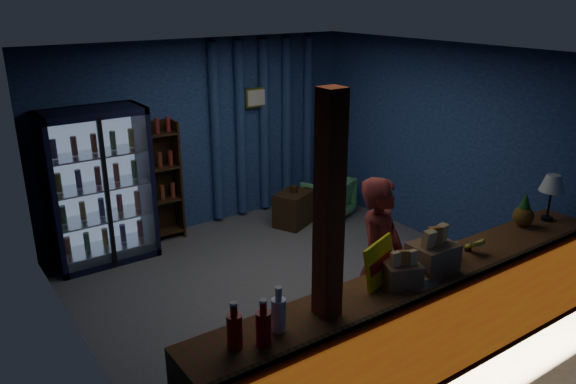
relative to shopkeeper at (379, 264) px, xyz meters
name	(u,v)px	position (x,y,z in m)	size (l,w,h in m)	color
ground	(293,283)	(0.01, 1.37, -0.82)	(4.60, 4.60, 0.00)	#515154
room_walls	(293,152)	(0.01, 1.37, 0.74)	(4.60, 4.60, 4.60)	navy
counter	(421,323)	(0.01, -0.54, -0.35)	(4.40, 0.57, 0.99)	brown
support_post	(328,270)	(-1.04, -0.53, 0.48)	(0.16, 0.16, 2.60)	maroon
beverage_cooler	(97,187)	(-1.54, 3.29, 0.11)	(1.20, 0.62, 1.90)	black
bottle_shelf	(160,182)	(-0.69, 3.43, -0.03)	(0.50, 0.28, 1.60)	#352511
curtain_folds	(264,127)	(1.01, 3.51, 0.48)	(1.74, 0.14, 2.50)	navy
framed_picture	(257,98)	(0.86, 3.47, 0.93)	(0.36, 0.04, 0.28)	gold
shopkeeper	(379,264)	(0.00, 0.00, 0.00)	(0.60, 0.39, 1.65)	maroon
green_chair	(328,198)	(1.63, 2.75, -0.53)	(0.62, 0.64, 0.58)	#55AB67
side_table	(294,208)	(1.01, 2.77, -0.58)	(0.65, 0.58, 0.59)	#352511
yellow_sign	(380,262)	(-0.41, -0.41, 0.30)	(0.44, 0.23, 0.35)	yellow
soda_bottles	(259,323)	(-1.63, -0.54, 0.26)	(0.45, 0.18, 0.34)	#A90F0B
snack_box_left	(433,255)	(0.10, -0.51, 0.26)	(0.38, 0.32, 0.39)	#9C724B
snack_box_centre	(402,272)	(-0.29, -0.54, 0.23)	(0.35, 0.32, 0.30)	#9C724B
pastry_tray	(414,278)	(-0.16, -0.56, 0.15)	(0.40, 0.40, 0.07)	silver
banana_bunches	(459,246)	(0.54, -0.44, 0.20)	(0.46, 0.28, 0.15)	gold
table_lamp	(552,185)	(1.92, -0.45, 0.51)	(0.25, 0.25, 0.49)	black
pineapple	(524,213)	(1.56, -0.40, 0.27)	(0.20, 0.20, 0.35)	brown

